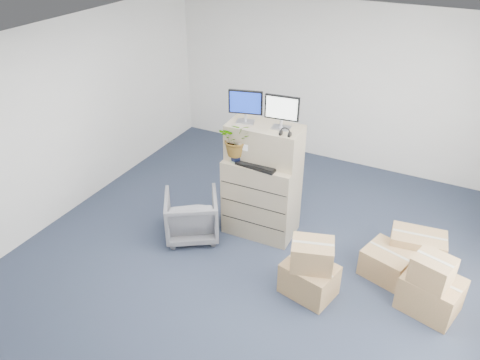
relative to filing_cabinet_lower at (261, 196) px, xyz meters
name	(u,v)px	position (x,y,z in m)	size (l,w,h in m)	color
ground	(244,270)	(0.17, -0.89, -0.57)	(7.00, 7.00, 0.00)	#222D3E
wall_back	(336,85)	(0.17, 2.62, 0.83)	(6.00, 0.02, 2.80)	silver
filing_cabinet_lower	(261,196)	(0.00, 0.00, 0.00)	(0.98, 0.60, 1.14)	tan
filing_cabinet_upper	(264,143)	(0.00, 0.05, 0.81)	(0.98, 0.49, 0.49)	tan
monitor_left	(245,105)	(-0.27, 0.03, 1.30)	(0.44, 0.22, 0.44)	#99999E
monitor_right	(282,110)	(0.22, 0.07, 1.30)	(0.44, 0.19, 0.44)	#99999E
headphones	(285,133)	(0.34, -0.11, 1.10)	(0.14, 0.14, 0.02)	black
keyboard	(257,165)	(0.00, -0.17, 0.58)	(0.55, 0.23, 0.03)	black
mouse	(286,169)	(0.37, -0.09, 0.59)	(0.10, 0.06, 0.03)	silver
water_bottle	(272,152)	(0.11, 0.05, 0.70)	(0.08, 0.08, 0.27)	gray
phone_dock	(262,155)	(-0.02, 0.04, 0.62)	(0.07, 0.06, 0.16)	silver
external_drive	(292,160)	(0.37, 0.13, 0.60)	(0.20, 0.15, 0.06)	black
tissue_box	(290,155)	(0.34, 0.13, 0.68)	(0.25, 0.12, 0.09)	#3A7CC7
potted_plant	(237,142)	(-0.30, -0.15, 0.84)	(0.57, 0.61, 0.47)	#88A283
office_chair	(192,214)	(-0.81, -0.56, -0.20)	(0.71, 0.67, 0.73)	slate
cardboard_boxes	(385,269)	(1.84, -0.39, -0.28)	(2.05, 1.67, 0.77)	olive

